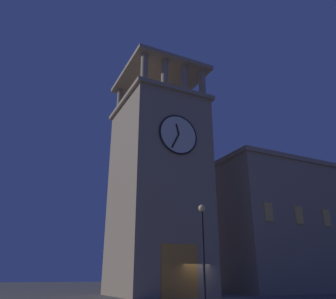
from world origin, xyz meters
The scene contains 4 objects.
ground_plane centered at (0.00, 0.00, 0.00)m, with size 200.00×200.00×0.00m, color #56544F.
clocktower centered at (1.55, -4.48, 9.66)m, with size 8.21×9.11×24.20m.
adjacent_wing_building centered at (-16.14, -3.73, 6.95)m, with size 20.19×7.14×13.87m.
street_lamp centered at (3.21, 6.03, 4.01)m, with size 0.44×0.44×5.86m.
Camera 1 is at (14.44, 24.13, 1.51)m, focal length 35.59 mm.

